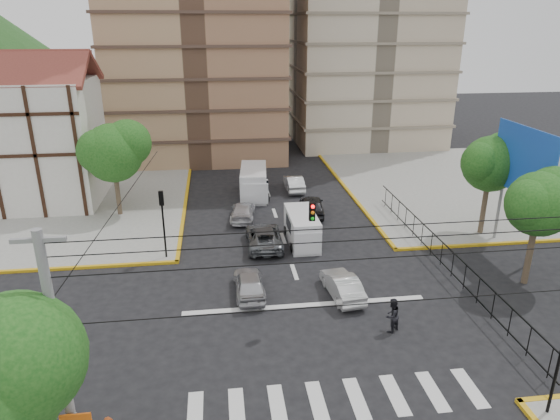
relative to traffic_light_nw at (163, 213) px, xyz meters
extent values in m
plane|color=black|center=(7.80, -7.80, -3.11)|extent=(160.00, 160.00, 0.00)
cube|color=gray|center=(-12.20, 12.20, -3.04)|extent=(26.00, 26.00, 0.15)
cube|color=gray|center=(27.80, 12.20, -3.04)|extent=(26.00, 26.00, 0.15)
cube|color=silver|center=(7.80, -13.80, -3.11)|extent=(12.00, 2.40, 0.01)
cube|color=silver|center=(7.80, -6.60, -3.11)|extent=(13.00, 0.40, 0.01)
cube|color=silver|center=(-11.20, 12.20, 1.89)|extent=(10.00, 8.00, 10.00)
cube|color=maroon|center=(-11.20, 10.30, 7.79)|extent=(10.80, 4.25, 2.65)
cube|color=maroon|center=(-11.20, 14.10, 7.79)|extent=(10.80, 4.25, 2.65)
cylinder|color=slate|center=(22.30, -3.80, -0.96)|extent=(0.20, 0.20, 4.00)
cylinder|color=slate|center=(22.30, 0.20, -0.96)|extent=(0.20, 0.20, 4.00)
cube|color=silver|center=(22.30, -1.80, 3.04)|extent=(0.25, 6.00, 4.00)
cube|color=blue|center=(22.10, -1.80, 3.04)|extent=(0.08, 6.20, 4.20)
sphere|color=#174D16|center=(-2.05, -17.50, 2.62)|extent=(3.68, 3.68, 3.68)
cylinder|color=#473828|center=(20.80, -5.80, -1.01)|extent=(0.36, 0.36, 4.20)
sphere|color=#174D16|center=(20.80, -5.80, 1.73)|extent=(3.60, 3.60, 3.60)
sphere|color=#174D16|center=(21.70, -5.50, 2.27)|extent=(2.88, 2.88, 2.88)
sphere|color=#174D16|center=(20.08, -6.10, 1.91)|extent=(2.70, 2.70, 2.70)
cylinder|color=#473828|center=(21.80, 1.20, -0.87)|extent=(0.36, 0.36, 4.48)
sphere|color=#174D16|center=(21.80, 1.20, 2.05)|extent=(3.80, 3.80, 3.80)
sphere|color=#174D16|center=(22.75, 1.50, 2.62)|extent=(3.04, 3.04, 3.04)
sphere|color=#174D16|center=(21.04, 0.90, 2.24)|extent=(2.85, 2.85, 2.85)
cylinder|color=#473828|center=(-4.20, 8.20, -1.01)|extent=(0.36, 0.36, 4.20)
sphere|color=#174D16|center=(-4.20, 8.20, 1.89)|extent=(4.40, 4.40, 4.40)
sphere|color=#174D16|center=(-3.10, 8.50, 2.55)|extent=(3.52, 3.52, 3.52)
sphere|color=#174D16|center=(-5.08, 7.90, 2.11)|extent=(3.30, 3.30, 3.30)
cylinder|color=black|center=(15.60, -15.60, -1.21)|extent=(0.12, 0.12, 3.50)
cylinder|color=black|center=(0.00, 0.00, -1.21)|extent=(0.12, 0.12, 3.50)
cube|color=black|center=(0.00, 0.00, 0.99)|extent=(0.28, 0.22, 0.90)
sphere|color=#FF0C0C|center=(0.00, 0.00, 1.29)|extent=(0.17, 0.17, 0.17)
cube|color=black|center=(7.80, -7.80, 2.69)|extent=(0.28, 0.22, 0.90)
cylinder|color=black|center=(7.80, -16.80, 3.14)|extent=(18.00, 0.03, 0.03)
cylinder|color=slate|center=(-1.20, -16.80, 1.54)|extent=(0.28, 0.28, 9.00)
cube|color=slate|center=(-1.20, -16.80, 5.74)|extent=(1.40, 0.12, 0.12)
cube|color=silver|center=(8.97, 1.45, -2.07)|extent=(1.84, 4.56, 2.09)
cube|color=silver|center=(8.97, -0.37, -2.20)|extent=(1.73, 1.10, 1.46)
cube|color=black|center=(8.97, -0.69, -1.70)|extent=(1.68, 0.11, 0.82)
cylinder|color=black|center=(8.10, 0.00, -2.79)|extent=(0.25, 0.64, 0.64)
cylinder|color=black|center=(9.83, 0.00, -2.79)|extent=(0.25, 0.64, 0.64)
cylinder|color=black|center=(8.10, 2.91, -2.79)|extent=(0.25, 0.64, 0.64)
cylinder|color=black|center=(9.83, 2.91, -2.79)|extent=(0.25, 0.64, 0.64)
cube|color=silver|center=(6.50, 11.61, -1.87)|extent=(2.64, 5.55, 2.48)
cube|color=silver|center=(6.50, 9.46, -2.04)|extent=(2.15, 1.47, 1.72)
cube|color=black|center=(6.50, 9.09, -1.44)|extent=(1.99, 0.28, 0.97)
cylinder|color=black|center=(5.48, 9.89, -2.74)|extent=(0.25, 0.75, 0.75)
cylinder|color=black|center=(7.52, 9.89, -2.74)|extent=(0.25, 0.75, 0.75)
cylinder|color=black|center=(5.48, 13.34, -2.74)|extent=(0.25, 0.75, 0.75)
cylinder|color=black|center=(7.52, 13.34, -2.74)|extent=(0.25, 0.75, 0.75)
imported|color=#B7B7BC|center=(4.93, -5.07, -2.43)|extent=(1.69, 4.02, 1.36)
imported|color=silver|center=(9.96, -5.89, -2.46)|extent=(1.81, 4.10, 1.31)
imported|color=#5B5F63|center=(6.35, 1.16, -2.43)|extent=(2.35, 4.97, 1.37)
imported|color=silver|center=(5.24, 6.28, -2.49)|extent=(2.28, 4.48, 1.25)
imported|color=black|center=(10.61, 6.47, -2.35)|extent=(2.34, 4.68, 1.53)
imported|color=white|center=(10.17, 12.63, -2.43)|extent=(1.50, 4.16, 1.36)
imported|color=black|center=(11.51, -9.47, -2.23)|extent=(1.09, 1.04, 1.77)
camera|label=1|loc=(3.49, -29.29, 11.02)|focal=32.00mm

